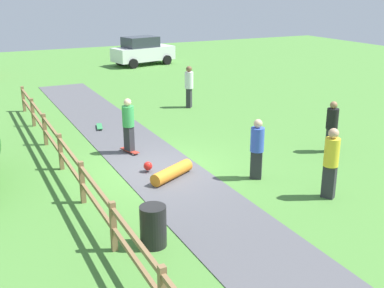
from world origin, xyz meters
TOP-DOWN VIEW (x-y plane):
  - ground_plane at (0.00, 0.00)m, footprint 60.00×60.00m
  - asphalt_path at (0.00, 0.00)m, footprint 2.40×28.00m
  - wooden_fence at (-2.60, 0.00)m, footprint 0.12×18.12m
  - trash_bin at (-1.80, -4.03)m, footprint 0.56×0.56m
  - skater_riding at (-0.31, 1.77)m, footprint 0.48×0.82m
  - skater_fallen at (-0.00, -0.80)m, footprint 1.51×1.43m
  - skateboard_loose at (-0.41, 4.96)m, footprint 0.37×0.82m
  - bystander_black at (5.65, -1.01)m, footprint 0.54×0.54m
  - bystander_white at (4.13, 6.47)m, footprint 0.54×0.54m
  - bystander_yellow at (3.14, -3.78)m, footprint 0.52×0.52m
  - bystander_blue at (2.19, -1.87)m, footprint 0.53×0.53m
  - parked_car_white at (6.55, 18.71)m, footprint 4.46×2.63m

SIDE VIEW (x-z plane):
  - ground_plane at x=0.00m, z-range 0.00..0.00m
  - asphalt_path at x=0.00m, z-range 0.00..0.02m
  - skateboard_loose at x=-0.41m, z-range 0.05..0.13m
  - skater_fallen at x=0.00m, z-range 0.02..0.38m
  - trash_bin at x=-1.80m, z-range 0.00..0.90m
  - wooden_fence at x=-2.60m, z-range 0.12..1.22m
  - bystander_black at x=5.65m, z-range 0.09..1.78m
  - parked_car_white at x=6.55m, z-range 0.00..1.92m
  - bystander_blue at x=2.19m, z-range 0.09..1.83m
  - skater_riding at x=-0.31m, z-range 0.12..1.93m
  - bystander_white at x=4.13m, z-range 0.10..1.96m
  - bystander_yellow at x=3.14m, z-range 0.11..1.97m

